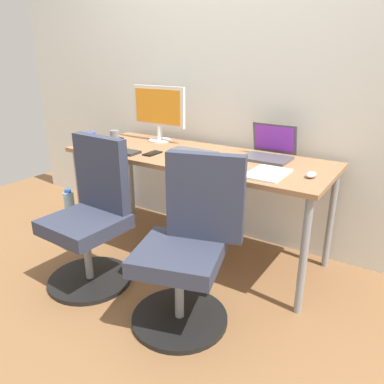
% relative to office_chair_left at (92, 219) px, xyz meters
% --- Properties ---
extents(ground_plane, '(5.28, 5.28, 0.00)m').
position_rel_office_chair_left_xyz_m(ground_plane, '(0.36, 0.67, -0.42)').
color(ground_plane, brown).
extents(back_wall, '(4.40, 0.04, 2.60)m').
position_rel_office_chair_left_xyz_m(back_wall, '(0.36, 1.11, 0.88)').
color(back_wall, silver).
rests_on(back_wall, ground).
extents(desk, '(1.89, 0.70, 0.75)m').
position_rel_office_chair_left_xyz_m(desk, '(0.36, 0.67, 0.27)').
color(desk, '#996B47').
rests_on(desk, ground).
extents(office_chair_left, '(0.54, 0.54, 0.94)m').
position_rel_office_chair_left_xyz_m(office_chair_left, '(0.00, 0.00, 0.00)').
color(office_chair_left, black).
rests_on(office_chair_left, ground).
extents(office_chair_right, '(0.55, 0.55, 0.94)m').
position_rel_office_chair_left_xyz_m(office_chair_right, '(0.74, -0.00, 0.00)').
color(office_chair_right, black).
rests_on(office_chair_right, ground).
extents(water_bottle_on_floor, '(0.09, 0.09, 0.31)m').
position_rel_office_chair_left_xyz_m(water_bottle_on_floor, '(-0.85, 0.51, -0.28)').
color(water_bottle_on_floor, '#8CBFF2').
rests_on(water_bottle_on_floor, ground).
extents(desktop_monitor, '(0.48, 0.18, 0.43)m').
position_rel_office_chair_left_xyz_m(desktop_monitor, '(-0.12, 0.88, 0.58)').
color(desktop_monitor, silver).
rests_on(desktop_monitor, desk).
extents(open_laptop, '(0.31, 0.27, 0.22)m').
position_rel_office_chair_left_xyz_m(open_laptop, '(0.83, 0.87, 0.38)').
color(open_laptop, '#4C4C51').
rests_on(open_laptop, desk).
extents(keyboard_by_monitor, '(0.34, 0.12, 0.02)m').
position_rel_office_chair_left_xyz_m(keyboard_by_monitor, '(-0.16, 0.44, 0.34)').
color(keyboard_by_monitor, '#2D2D2D').
rests_on(keyboard_by_monitor, desk).
extents(keyboard_by_laptop, '(0.34, 0.12, 0.02)m').
position_rel_office_chair_left_xyz_m(keyboard_by_laptop, '(0.32, 0.72, 0.34)').
color(keyboard_by_laptop, '#515156').
rests_on(keyboard_by_laptop, desk).
extents(mouse_by_monitor, '(0.06, 0.10, 0.03)m').
position_rel_office_chair_left_xyz_m(mouse_by_monitor, '(0.72, 0.39, 0.34)').
color(mouse_by_monitor, '#B7B7B7').
rests_on(mouse_by_monitor, desk).
extents(mouse_by_laptop, '(0.06, 0.10, 0.03)m').
position_rel_office_chair_left_xyz_m(mouse_by_laptop, '(1.19, 0.60, 0.34)').
color(mouse_by_laptop, '#B7B7B7').
rests_on(mouse_by_laptop, desk).
extents(coffee_mug, '(0.08, 0.08, 0.09)m').
position_rel_office_chair_left_xyz_m(coffee_mug, '(-0.50, 0.51, 0.37)').
color(coffee_mug, blue).
rests_on(coffee_mug, desk).
extents(pen_cup, '(0.07, 0.07, 0.10)m').
position_rel_office_chair_left_xyz_m(pen_cup, '(-0.35, 0.62, 0.38)').
color(pen_cup, slate).
rests_on(pen_cup, desk).
extents(phone_near_monitor, '(0.07, 0.14, 0.01)m').
position_rel_office_chair_left_xyz_m(phone_near_monitor, '(-0.46, 0.72, 0.33)').
color(phone_near_monitor, black).
rests_on(phone_near_monitor, desk).
extents(phone_near_laptop, '(0.07, 0.14, 0.01)m').
position_rel_office_chair_left_xyz_m(phone_near_laptop, '(0.10, 0.52, 0.33)').
color(phone_near_laptop, black).
rests_on(phone_near_laptop, desk).
extents(paper_pile, '(0.21, 0.30, 0.01)m').
position_rel_office_chair_left_xyz_m(paper_pile, '(0.96, 0.52, 0.33)').
color(paper_pile, white).
rests_on(paper_pile, desk).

